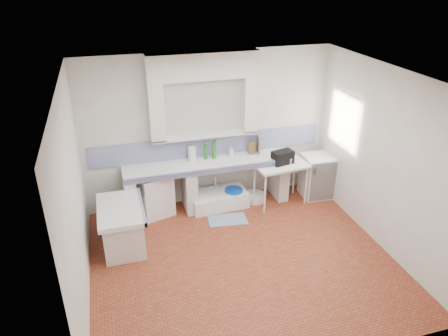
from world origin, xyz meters
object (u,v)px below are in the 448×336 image
object	(u,v)px
side_table	(280,184)
stove	(154,194)
sink	(218,200)
fridge	(316,176)

from	to	relation	value
side_table	stove	bearing A→B (deg)	166.90
sink	fridge	xyz separation A→B (m)	(1.92, -0.13, 0.29)
stove	fridge	world-z (taller)	fridge
stove	side_table	distance (m)	2.32
sink	side_table	distance (m)	1.19
fridge	stove	bearing A→B (deg)	179.55
sink	side_table	xyz separation A→B (m)	(1.14, -0.21, 0.27)
side_table	fridge	world-z (taller)	fridge
side_table	fridge	xyz separation A→B (m)	(0.78, 0.08, 0.01)
fridge	sink	bearing A→B (deg)	179.41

